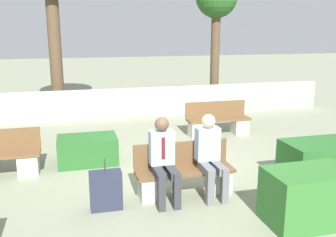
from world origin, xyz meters
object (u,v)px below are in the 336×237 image
(bench_front, at_px, (184,176))
(person_seated_man, at_px, (163,156))
(suitcase, at_px, (106,190))
(bench_left_side, at_px, (218,123))
(person_seated_woman, at_px, (210,152))
(tree_center_left, at_px, (216,3))

(bench_front, bearing_deg, person_seated_man, -160.88)
(person_seated_man, bearing_deg, bench_front, 19.12)
(bench_front, bearing_deg, suitcase, -170.76)
(bench_left_side, xyz_separation_m, person_seated_woman, (-1.51, -3.32, 0.42))
(person_seated_woman, distance_m, tree_center_left, 7.86)
(person_seated_man, xyz_separation_m, person_seated_woman, (0.77, 0.00, 0.00))
(suitcase, xyz_separation_m, tree_center_left, (4.45, 6.90, 3.19))
(bench_front, bearing_deg, bench_left_side, 59.33)
(bench_left_side, xyz_separation_m, person_seated_man, (-2.27, -3.32, 0.42))
(bench_left_side, relative_size, person_seated_man, 1.23)
(bench_front, height_order, person_seated_woman, person_seated_woman)
(bench_left_side, relative_size, suitcase, 2.04)
(bench_left_side, distance_m, person_seated_man, 4.05)
(person_seated_woman, xyz_separation_m, suitcase, (-1.68, -0.08, -0.43))
(suitcase, bearing_deg, person_seated_woman, 2.65)
(bench_front, xyz_separation_m, person_seated_man, (-0.38, -0.13, 0.42))
(tree_center_left, bearing_deg, suitcase, -122.82)
(bench_front, xyz_separation_m, suitcase, (-1.29, -0.21, -0.01))
(bench_front, distance_m, tree_center_left, 8.05)
(person_seated_man, distance_m, suitcase, 1.01)
(bench_front, distance_m, person_seated_woman, 0.59)
(bench_front, relative_size, bench_left_side, 0.98)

